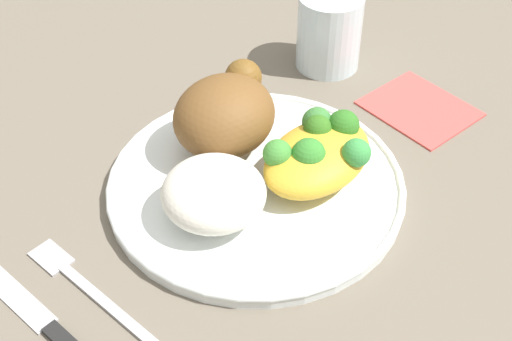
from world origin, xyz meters
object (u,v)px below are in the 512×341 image
at_px(rice_pile, 217,195).
at_px(knife, 49,326).
at_px(mac_cheese_with_broccoli, 318,152).
at_px(napkin, 420,108).
at_px(plate, 256,184).
at_px(roasted_chicken, 226,113).
at_px(water_glass, 329,31).
at_px(fork, 86,286).

relative_size(rice_pile, knife, 0.45).
bearing_deg(mac_cheese_with_broccoli, napkin, -6.01).
distance_m(plate, mac_cheese_with_broccoli, 0.06).
bearing_deg(rice_pile, roasted_chicken, 37.45).
height_order(rice_pile, mac_cheese_with_broccoli, mac_cheese_with_broccoli).
xyz_separation_m(roasted_chicken, rice_pile, (-0.07, -0.06, -0.01)).
bearing_deg(water_glass, roasted_chicken, -174.48).
xyz_separation_m(plate, knife, (-0.21, 0.02, -0.00)).
xyz_separation_m(plate, roasted_chicken, (0.02, 0.05, 0.04)).
xyz_separation_m(mac_cheese_with_broccoli, knife, (-0.25, 0.06, -0.03)).
relative_size(plate, knife, 1.37).
relative_size(plate, napkin, 2.61).
height_order(knife, napkin, knife).
relative_size(mac_cheese_with_broccoli, water_glass, 1.38).
height_order(mac_cheese_with_broccoli, napkin, mac_cheese_with_broccoli).
height_order(mac_cheese_with_broccoli, water_glass, water_glass).
height_order(roasted_chicken, water_glass, same).
distance_m(rice_pile, mac_cheese_with_broccoli, 0.10).
xyz_separation_m(mac_cheese_with_broccoli, water_glass, (0.16, 0.10, 0.01)).
bearing_deg(rice_pile, plate, 4.44).
bearing_deg(mac_cheese_with_broccoli, water_glass, 32.79).
distance_m(roasted_chicken, rice_pile, 0.09).
distance_m(mac_cheese_with_broccoli, water_glass, 0.19).
relative_size(plate, fork, 1.83).
bearing_deg(plate, water_glass, 18.83).
relative_size(rice_pile, napkin, 0.86).
distance_m(plate, knife, 0.21).
distance_m(plate, roasted_chicken, 0.07).
bearing_deg(roasted_chicken, knife, -172.53).
xyz_separation_m(fork, water_glass, (0.37, 0.04, 0.04)).
bearing_deg(water_glass, plate, -161.17).
bearing_deg(napkin, knife, 169.91).
distance_m(fork, water_glass, 0.37).
bearing_deg(napkin, plate, 165.59).
relative_size(rice_pile, fork, 0.60).
bearing_deg(plate, roasted_chicken, 69.28).
bearing_deg(fork, water_glass, 5.94).
bearing_deg(fork, roasted_chicken, 6.36).
bearing_deg(knife, plate, -5.92).
bearing_deg(napkin, roasted_chicken, 150.04).
bearing_deg(fork, rice_pile, -17.03).
xyz_separation_m(plate, mac_cheese_with_broccoli, (0.04, -0.03, 0.03)).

